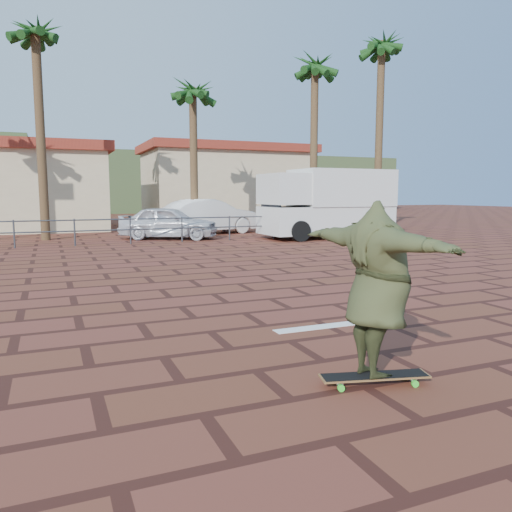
{
  "coord_description": "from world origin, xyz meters",
  "views": [
    {
      "loc": [
        -2.84,
        -7.33,
        1.92
      ],
      "look_at": [
        0.57,
        0.89,
        0.8
      ],
      "focal_mm": 35.0,
      "sensor_mm": 36.0,
      "label": 1
    }
  ],
  "objects_px": {
    "car_silver": "(169,222)",
    "skateboarder": "(377,289)",
    "longboard": "(374,377)",
    "car_white": "(208,216)",
    "campervan": "(328,202)"
  },
  "relations": [
    {
      "from": "campervan",
      "to": "car_silver",
      "type": "distance_m",
      "value": 6.86
    },
    {
      "from": "campervan",
      "to": "skateboarder",
      "type": "bearing_deg",
      "value": -119.91
    },
    {
      "from": "longboard",
      "to": "car_white",
      "type": "height_order",
      "value": "car_white"
    },
    {
      "from": "skateboarder",
      "to": "car_white",
      "type": "bearing_deg",
      "value": -16.44
    },
    {
      "from": "longboard",
      "to": "skateboarder",
      "type": "relative_size",
      "value": 0.53
    },
    {
      "from": "longboard",
      "to": "skateboarder",
      "type": "height_order",
      "value": "skateboarder"
    },
    {
      "from": "skateboarder",
      "to": "campervan",
      "type": "xyz_separation_m",
      "value": [
        8.21,
        14.83,
        0.56
      ]
    },
    {
      "from": "car_silver",
      "to": "skateboarder",
      "type": "bearing_deg",
      "value": -159.22
    },
    {
      "from": "skateboarder",
      "to": "longboard",
      "type": "bearing_deg",
      "value": -3.42
    },
    {
      "from": "longboard",
      "to": "car_silver",
      "type": "distance_m",
      "value": 16.96
    },
    {
      "from": "skateboarder",
      "to": "car_white",
      "type": "xyz_separation_m",
      "value": [
        4.06,
        18.87,
        -0.16
      ]
    },
    {
      "from": "campervan",
      "to": "car_white",
      "type": "relative_size",
      "value": 1.14
    },
    {
      "from": "car_white",
      "to": "skateboarder",
      "type": "bearing_deg",
      "value": 154.99
    },
    {
      "from": "longboard",
      "to": "campervan",
      "type": "height_order",
      "value": "campervan"
    },
    {
      "from": "longboard",
      "to": "car_silver",
      "type": "relative_size",
      "value": 0.28
    }
  ]
}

